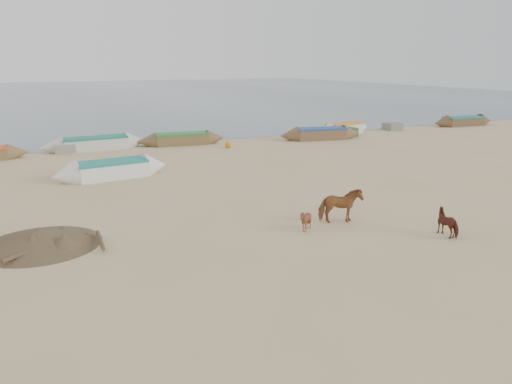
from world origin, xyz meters
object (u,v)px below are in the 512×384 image
calf_right (449,222)px  near_canoe (112,169)px  calf_front (305,220)px  cow_adult (340,206)px

calf_right → near_canoe: 15.72m
calf_front → near_canoe: size_ratio=0.13×
calf_front → near_canoe: bearing=-154.2°
calf_front → calf_right: 4.67m
cow_adult → calf_right: size_ratio=1.70×
cow_adult → calf_front: cow_adult is taller
calf_front → calf_right: (4.03, -2.35, 0.06)m
cow_adult → near_canoe: (-6.01, 10.62, -0.20)m
calf_right → near_canoe: (-8.50, 13.22, -0.01)m
cow_adult → calf_right: (2.48, -2.60, -0.19)m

